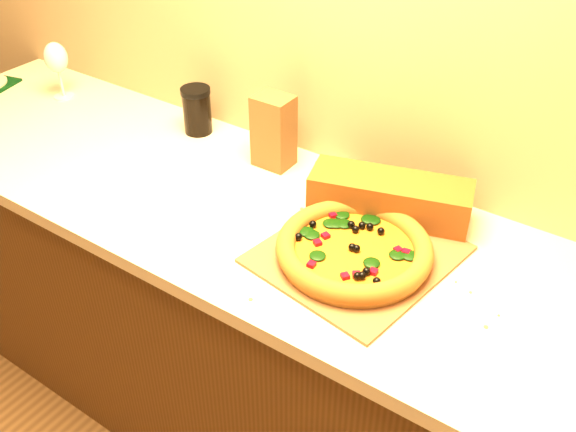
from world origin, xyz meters
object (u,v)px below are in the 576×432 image
object	(u,v)px
rolling_pin	(380,176)
wine_glass	(56,59)
pizza	(354,249)
dark_jar	(197,110)
pizza_peel	(362,251)

from	to	relation	value
rolling_pin	wine_glass	distance (m)	1.17
pizza	wine_glass	world-z (taller)	wine_glass
wine_glass	dark_jar	distance (m)	0.55
rolling_pin	dark_jar	world-z (taller)	dark_jar
pizza_peel	rolling_pin	bearing A→B (deg)	118.88
rolling_pin	dark_jar	bearing A→B (deg)	-175.15
pizza	dark_jar	bearing A→B (deg)	159.11
rolling_pin	dark_jar	xyz separation A→B (m)	(-0.61, -0.05, 0.05)
pizza	rolling_pin	world-z (taller)	pizza
rolling_pin	wine_glass	bearing A→B (deg)	-173.78
pizza	wine_glass	distance (m)	1.27
pizza	rolling_pin	xyz separation A→B (m)	(-0.10, 0.32, -0.01)
wine_glass	rolling_pin	bearing A→B (deg)	6.22
pizza	rolling_pin	distance (m)	0.34
pizza_peel	dark_jar	xyz separation A→B (m)	(-0.71, 0.23, 0.07)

